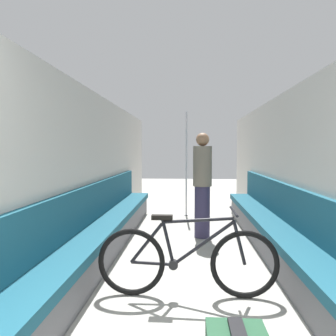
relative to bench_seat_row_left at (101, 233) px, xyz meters
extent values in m
cube|color=beige|center=(-0.24, 0.07, 0.81)|extent=(0.10, 10.04, 2.23)
cube|color=beige|center=(2.56, 0.07, 0.81)|extent=(0.10, 10.04, 2.23)
cube|color=#5B5B60|center=(0.03, 0.00, -0.14)|extent=(0.37, 6.02, 0.34)
cube|color=#195166|center=(0.03, 0.00, 0.09)|extent=(0.44, 6.02, 0.10)
cube|color=#195166|center=(-0.15, 0.00, 0.39)|extent=(0.07, 6.02, 0.50)
cube|color=#5B5B60|center=(2.29, 0.00, -0.14)|extent=(0.37, 6.02, 0.34)
cube|color=#195166|center=(2.29, 0.00, 0.09)|extent=(0.44, 6.02, 0.10)
cube|color=#195166|center=(2.48, 0.00, 0.39)|extent=(0.07, 6.02, 0.50)
torus|color=black|center=(0.61, -1.16, 0.02)|extent=(0.65, 0.05, 0.65)
torus|color=black|center=(1.68, -1.16, 0.02)|extent=(0.65, 0.05, 0.65)
cylinder|color=black|center=(0.81, -1.16, 0.01)|extent=(0.41, 0.03, 0.05)
cylinder|color=black|center=(0.75, -1.16, 0.21)|extent=(0.32, 0.03, 0.40)
cylinder|color=black|center=(0.96, -1.16, 0.23)|extent=(0.14, 0.03, 0.46)
cylinder|color=black|center=(1.29, -1.16, 0.21)|extent=(0.59, 0.03, 0.45)
cylinder|color=black|center=(1.24, -1.16, 0.43)|extent=(0.68, 0.03, 0.08)
cylinder|color=black|center=(1.63, -1.16, 0.23)|extent=(0.14, 0.03, 0.43)
cylinder|color=black|center=(1.01, -1.16, 0.00)|extent=(0.09, 0.06, 0.09)
cube|color=black|center=(0.90, -1.16, 0.46)|extent=(0.20, 0.07, 0.04)
cylinder|color=black|center=(1.58, -1.16, 0.52)|extent=(0.02, 0.46, 0.02)
cylinder|color=gray|center=(1.11, 2.71, -0.30)|extent=(0.08, 0.08, 0.01)
cylinder|color=silver|center=(1.11, 2.71, 0.80)|extent=(0.04, 0.04, 2.21)
cylinder|color=#332D4C|center=(1.37, 1.00, 0.11)|extent=(0.25, 0.25, 0.83)
cylinder|color=#756B5B|center=(1.37, 1.00, 0.84)|extent=(0.30, 0.30, 0.64)
sphere|color=#936B4C|center=(1.37, 1.00, 1.26)|extent=(0.21, 0.21, 0.21)
camera|label=1|loc=(1.15, -4.23, 1.10)|focal=35.00mm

